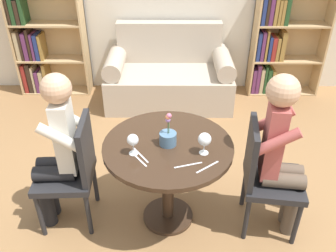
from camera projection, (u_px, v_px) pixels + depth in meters
ground_plane at (168, 217)px, 2.89m from camera, size 16.00×16.00×0.00m
round_table at (168, 161)px, 2.57m from camera, size 0.93×0.93×0.73m
couch at (169, 77)px, 4.40m from camera, size 1.51×0.80×0.92m
bookshelf_left at (42, 45)px, 4.46m from camera, size 0.88×0.28×1.36m
bookshelf_right at (278, 43)px, 4.42m from camera, size 0.88×0.28×1.36m
chair_left at (73, 169)px, 2.63m from camera, size 0.44×0.44×0.90m
chair_right at (265, 174)px, 2.58m from camera, size 0.47×0.47×0.90m
person_left at (57, 150)px, 2.53m from camera, size 0.43×0.35×1.26m
person_right at (282, 153)px, 2.46m from camera, size 0.44×0.37×1.28m
wine_glass_left at (133, 140)px, 2.35m from camera, size 0.08×0.08×0.15m
wine_glass_right at (205, 140)px, 2.35m from camera, size 0.09×0.09×0.16m
flower_vase at (168, 137)px, 2.46m from camera, size 0.12×0.12×0.25m
knife_left_setting at (139, 159)px, 2.35m from camera, size 0.12×0.16×0.00m
fork_left_setting at (208, 167)px, 2.28m from camera, size 0.16×0.13×0.00m
knife_right_setting at (188, 165)px, 2.30m from camera, size 0.18×0.07×0.00m
fork_right_setting at (141, 155)px, 2.39m from camera, size 0.12×0.16×0.00m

